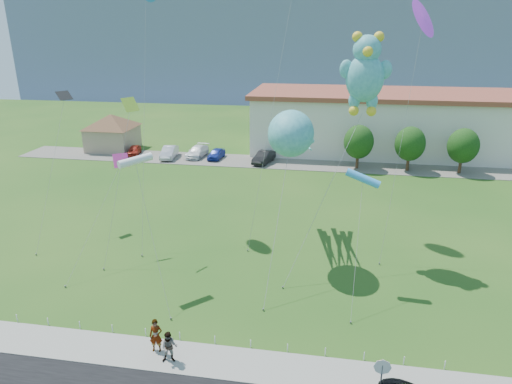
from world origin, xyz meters
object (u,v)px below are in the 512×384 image
at_px(parked_car_silver, 169,152).
at_px(stop_sign, 382,371).
at_px(teddy_bear_kite, 365,72).
at_px(parked_car_blue, 216,154).
at_px(warehouse, 476,124).
at_px(pedestrian_right, 169,347).
at_px(parked_car_black, 264,157).
at_px(pedestrian_left, 156,336).
at_px(octopus_kite, 292,139).
at_px(pavilion, 112,129).
at_px(parked_car_red, 134,150).
at_px(parked_car_white, 197,152).

bearing_deg(parked_car_silver, stop_sign, -64.91).
xyz_separation_m(stop_sign, teddy_bear_kite, (-0.77, 15.71, 11.65)).
height_order(stop_sign, parked_car_blue, stop_sign).
relative_size(warehouse, parked_car_silver, 13.15).
xyz_separation_m(pedestrian_right, parked_car_black, (-0.82, 37.63, -0.16)).
bearing_deg(pedestrian_left, octopus_kite, 56.90).
height_order(parked_car_black, teddy_bear_kite, teddy_bear_kite).
bearing_deg(pavilion, parked_car_black, -8.98).
bearing_deg(parked_car_blue, pedestrian_left, -75.33).
bearing_deg(parked_car_red, parked_car_black, -16.43).
relative_size(parked_car_white, parked_car_black, 1.07).
bearing_deg(pedestrian_left, pedestrian_right, -43.22).
bearing_deg(teddy_bear_kite, parked_car_black, 114.44).
height_order(pedestrian_right, parked_car_black, pedestrian_right).
bearing_deg(octopus_kite, pavilion, 135.19).
height_order(stop_sign, parked_car_silver, stop_sign).
bearing_deg(warehouse, parked_car_black, -161.03).
distance_m(pavilion, warehouse, 50.37).
height_order(pavilion, pedestrian_left, pavilion).
distance_m(stop_sign, parked_car_black, 40.29).
bearing_deg(octopus_kite, pedestrian_left, -114.56).
height_order(stop_sign, parked_car_white, stop_sign).
bearing_deg(parked_car_blue, teddy_bear_kite, -49.54).
xyz_separation_m(stop_sign, pedestrian_right, (-10.39, 1.05, -0.90)).
xyz_separation_m(parked_car_white, parked_car_black, (9.29, -1.50, 0.04)).
xyz_separation_m(parked_car_black, teddy_bear_kite, (10.44, -22.97, 12.70)).
height_order(stop_sign, teddy_bear_kite, teddy_bear_kite).
distance_m(stop_sign, pedestrian_left, 11.53).
bearing_deg(pedestrian_right, parked_car_blue, 89.24).
distance_m(parked_car_silver, teddy_bear_kite, 35.25).
xyz_separation_m(parked_car_red, parked_car_black, (18.07, -1.05, 0.12)).
distance_m(pedestrian_right, parked_car_red, 43.05).
bearing_deg(parked_car_black, stop_sign, -59.93).
height_order(pavilion, parked_car_black, pavilion).
height_order(warehouse, parked_car_silver, warehouse).
distance_m(parked_car_red, parked_car_black, 18.10).
relative_size(parked_car_red, parked_car_silver, 0.79).
bearing_deg(parked_car_blue, warehouse, 19.17).
distance_m(warehouse, parked_car_black, 29.48).
relative_size(parked_car_white, parked_car_blue, 1.26).
height_order(octopus_kite, teddy_bear_kite, teddy_bear_kite).
distance_m(pavilion, octopus_kite, 39.83).
bearing_deg(parked_car_silver, octopus_kite, -59.58).
distance_m(pedestrian_right, teddy_bear_kite, 21.56).
distance_m(warehouse, parked_car_silver, 41.68).
distance_m(pedestrian_left, teddy_bear_kite, 21.53).
bearing_deg(parked_car_white, pedestrian_right, -69.25).
bearing_deg(parked_car_red, stop_sign, -66.72).
relative_size(pedestrian_right, parked_car_blue, 0.45).
xyz_separation_m(stop_sign, parked_car_white, (-20.50, 40.18, -1.10)).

